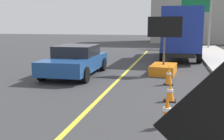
% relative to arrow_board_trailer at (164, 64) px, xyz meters
% --- Properties ---
extents(lane_center_stripe, '(0.14, 36.00, 0.01)m').
position_rel_arrow_board_trailer_xyz_m(lane_center_stripe, '(-1.82, -6.96, -0.48)').
color(lane_center_stripe, yellow).
rests_on(lane_center_stripe, ground).
extents(arrow_board_trailer, '(1.60, 1.90, 2.70)m').
position_rel_arrow_board_trailer_xyz_m(arrow_board_trailer, '(0.00, 0.00, 0.00)').
color(arrow_board_trailer, orange).
rests_on(arrow_board_trailer, ground).
extents(box_truck, '(2.58, 7.05, 3.36)m').
position_rel_arrow_board_trailer_xyz_m(box_truck, '(0.89, 6.04, 1.34)').
color(box_truck, black).
rests_on(box_truck, ground).
extents(pickup_car, '(2.17, 4.52, 1.38)m').
position_rel_arrow_board_trailer_xyz_m(pickup_car, '(-3.97, -1.22, 0.22)').
color(pickup_car, navy).
rests_on(pickup_car, ground).
extents(highway_guide_sign, '(2.79, 0.32, 5.00)m').
position_rel_arrow_board_trailer_xyz_m(highway_guide_sign, '(2.94, 14.53, 2.94)').
color(highway_guide_sign, gray).
rests_on(highway_guide_sign, ground).
extents(far_building_block, '(12.02, 7.03, 10.97)m').
position_rel_arrow_board_trailer_xyz_m(far_building_block, '(3.60, 24.23, 5.00)').
color(far_building_block, gray).
rests_on(far_building_block, ground).
extents(traffic_cone_mid_lane, '(0.36, 0.36, 0.75)m').
position_rel_arrow_board_trailer_xyz_m(traffic_cone_mid_lane, '(0.34, -6.84, -0.11)').
color(traffic_cone_mid_lane, black).
rests_on(traffic_cone_mid_lane, ground).
extents(traffic_cone_far_lane, '(0.36, 0.36, 0.59)m').
position_rel_arrow_board_trailer_xyz_m(traffic_cone_far_lane, '(0.38, -4.65, -0.19)').
color(traffic_cone_far_lane, black).
rests_on(traffic_cone_far_lane, ground).
extents(traffic_cone_curbside, '(0.36, 0.36, 0.77)m').
position_rel_arrow_board_trailer_xyz_m(traffic_cone_curbside, '(0.30, -2.33, -0.10)').
color(traffic_cone_curbside, black).
rests_on(traffic_cone_curbside, ground).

